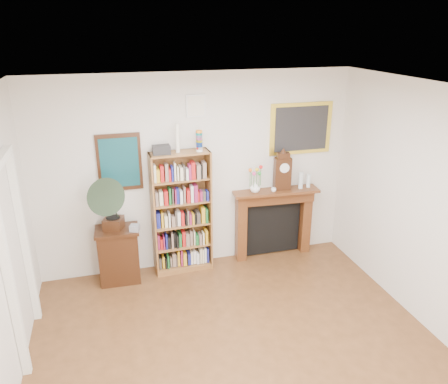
{
  "coord_description": "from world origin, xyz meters",
  "views": [
    {
      "loc": [
        -1.2,
        -3.23,
        3.35
      ],
      "look_at": [
        0.14,
        1.6,
        1.43
      ],
      "focal_mm": 35.0,
      "sensor_mm": 36.0,
      "label": 1
    }
  ],
  "objects_px": {
    "bookshelf": "(181,206)",
    "mantel_clock": "(282,172)",
    "bottle_left": "(301,181)",
    "cd_stack": "(135,228)",
    "bottle_right": "(308,181)",
    "fireplace": "(273,217)",
    "gramophone": "(111,201)",
    "teacup": "(274,190)",
    "flower_vase": "(255,187)",
    "side_cabinet": "(119,255)"
  },
  "relations": [
    {
      "from": "flower_vase",
      "to": "bottle_left",
      "type": "relative_size",
      "value": 0.65
    },
    {
      "from": "mantel_clock",
      "to": "teacup",
      "type": "relative_size",
      "value": 7.39
    },
    {
      "from": "fireplace",
      "to": "bottle_left",
      "type": "xyz_separation_m",
      "value": [
        0.38,
        -0.07,
        0.57
      ]
    },
    {
      "from": "fireplace",
      "to": "teacup",
      "type": "bearing_deg",
      "value": -115.94
    },
    {
      "from": "cd_stack",
      "to": "bottle_right",
      "type": "relative_size",
      "value": 0.6
    },
    {
      "from": "mantel_clock",
      "to": "bottle_right",
      "type": "height_order",
      "value": "mantel_clock"
    },
    {
      "from": "bookshelf",
      "to": "cd_stack",
      "type": "relative_size",
      "value": 16.99
    },
    {
      "from": "bottle_left",
      "to": "bottle_right",
      "type": "xyz_separation_m",
      "value": [
        0.13,
        0.01,
        -0.02
      ]
    },
    {
      "from": "gramophone",
      "to": "bookshelf",
      "type": "bearing_deg",
      "value": 28.9
    },
    {
      "from": "side_cabinet",
      "to": "bookshelf",
      "type": "bearing_deg",
      "value": 6.23
    },
    {
      "from": "fireplace",
      "to": "teacup",
      "type": "relative_size",
      "value": 17.14
    },
    {
      "from": "flower_vase",
      "to": "bottle_left",
      "type": "xyz_separation_m",
      "value": [
        0.71,
        -0.02,
        0.04
      ]
    },
    {
      "from": "bookshelf",
      "to": "bottle_left",
      "type": "bearing_deg",
      "value": -2.92
    },
    {
      "from": "fireplace",
      "to": "gramophone",
      "type": "height_order",
      "value": "gramophone"
    },
    {
      "from": "fireplace",
      "to": "bottle_right",
      "type": "distance_m",
      "value": 0.75
    },
    {
      "from": "cd_stack",
      "to": "bottle_left",
      "type": "bearing_deg",
      "value": 4.18
    },
    {
      "from": "bookshelf",
      "to": "gramophone",
      "type": "height_order",
      "value": "bookshelf"
    },
    {
      "from": "bottle_left",
      "to": "bottle_right",
      "type": "distance_m",
      "value": 0.13
    },
    {
      "from": "side_cabinet",
      "to": "flower_vase",
      "type": "bearing_deg",
      "value": 4.53
    },
    {
      "from": "gramophone",
      "to": "mantel_clock",
      "type": "bearing_deg",
      "value": 23.58
    },
    {
      "from": "bookshelf",
      "to": "mantel_clock",
      "type": "bearing_deg",
      "value": -1.84
    },
    {
      "from": "cd_stack",
      "to": "bottle_right",
      "type": "height_order",
      "value": "bottle_right"
    },
    {
      "from": "bottle_right",
      "to": "mantel_clock",
      "type": "bearing_deg",
      "value": 177.6
    },
    {
      "from": "bookshelf",
      "to": "fireplace",
      "type": "bearing_deg",
      "value": -0.03
    },
    {
      "from": "flower_vase",
      "to": "teacup",
      "type": "xyz_separation_m",
      "value": [
        0.27,
        -0.05,
        -0.05
      ]
    },
    {
      "from": "bookshelf",
      "to": "bottle_left",
      "type": "distance_m",
      "value": 1.81
    },
    {
      "from": "fireplace",
      "to": "gramophone",
      "type": "xyz_separation_m",
      "value": [
        -2.35,
        -0.23,
        0.6
      ]
    },
    {
      "from": "cd_stack",
      "to": "teacup",
      "type": "xyz_separation_m",
      "value": [
        2.03,
        0.15,
        0.28
      ]
    },
    {
      "from": "gramophone",
      "to": "cd_stack",
      "type": "distance_m",
      "value": 0.49
    },
    {
      "from": "mantel_clock",
      "to": "teacup",
      "type": "height_order",
      "value": "mantel_clock"
    },
    {
      "from": "teacup",
      "to": "bottle_right",
      "type": "relative_size",
      "value": 0.38
    },
    {
      "from": "flower_vase",
      "to": "teacup",
      "type": "bearing_deg",
      "value": -11.35
    },
    {
      "from": "mantel_clock",
      "to": "bottle_right",
      "type": "distance_m",
      "value": 0.45
    },
    {
      "from": "bookshelf",
      "to": "bottle_right",
      "type": "height_order",
      "value": "bookshelf"
    },
    {
      "from": "gramophone",
      "to": "bottle_right",
      "type": "relative_size",
      "value": 3.98
    },
    {
      "from": "bottle_left",
      "to": "bookshelf",
      "type": "bearing_deg",
      "value": 179.96
    },
    {
      "from": "fireplace",
      "to": "flower_vase",
      "type": "relative_size",
      "value": 8.3
    },
    {
      "from": "bookshelf",
      "to": "bottle_left",
      "type": "xyz_separation_m",
      "value": [
        1.8,
        -0.0,
        0.21
      ]
    },
    {
      "from": "side_cabinet",
      "to": "bottle_left",
      "type": "relative_size",
      "value": 3.28
    },
    {
      "from": "teacup",
      "to": "side_cabinet",
      "type": "bearing_deg",
      "value": -179.3
    },
    {
      "from": "mantel_clock",
      "to": "flower_vase",
      "type": "relative_size",
      "value": 3.58
    },
    {
      "from": "side_cabinet",
      "to": "teacup",
      "type": "distance_m",
      "value": 2.37
    },
    {
      "from": "side_cabinet",
      "to": "teacup",
      "type": "bearing_deg",
      "value": 2.9
    },
    {
      "from": "bookshelf",
      "to": "bottle_left",
      "type": "relative_size",
      "value": 8.49
    },
    {
      "from": "fireplace",
      "to": "bottle_right",
      "type": "relative_size",
      "value": 6.48
    },
    {
      "from": "gramophone",
      "to": "cd_stack",
      "type": "relative_size",
      "value": 6.63
    },
    {
      "from": "flower_vase",
      "to": "bottle_right",
      "type": "relative_size",
      "value": 0.78
    },
    {
      "from": "teacup",
      "to": "gramophone",
      "type": "bearing_deg",
      "value": -176.92
    },
    {
      "from": "bookshelf",
      "to": "side_cabinet",
      "type": "distance_m",
      "value": 1.08
    },
    {
      "from": "mantel_clock",
      "to": "bottle_right",
      "type": "bearing_deg",
      "value": 3.39
    }
  ]
}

